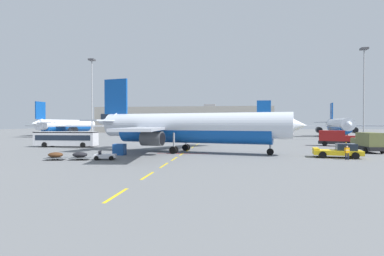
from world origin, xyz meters
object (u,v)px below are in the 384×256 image
(airliner_far_center, at_px, (338,125))
(fuel_service_truck, at_px, (368,142))
(airliner_foreground, at_px, (189,127))
(airliner_far_right, at_px, (67,126))
(apron_light_mast_far, at_px, (364,83))
(pushback_tug, at_px, (339,151))
(apron_shuttle_bus, at_px, (66,138))
(ground_power_truck, at_px, (336,138))
(airliner_mid_left, at_px, (222,126))
(uld_cargo_container, at_px, (120,149))
(baggage_train, at_px, (80,156))
(apron_light_mast_near, at_px, (92,89))
(ground_crew_worker, at_px, (347,152))

(airliner_far_center, height_order, fuel_service_truck, airliner_far_center)
(airliner_foreground, relative_size, airliner_far_right, 1.02)
(airliner_far_center, xyz_separation_m, apron_light_mast_far, (0.16, -18.86, 11.49))
(airliner_far_center, bearing_deg, airliner_far_right, 179.24)
(pushback_tug, bearing_deg, airliner_foreground, 167.15)
(apron_shuttle_bus, height_order, ground_power_truck, ground_power_truck)
(airliner_mid_left, height_order, airliner_far_right, airliner_far_right)
(pushback_tug, xyz_separation_m, uld_cargo_container, (-30.32, -0.24, -0.10))
(airliner_foreground, height_order, fuel_service_truck, airliner_foreground)
(airliner_far_center, distance_m, apron_light_mast_far, 22.09)
(ground_power_truck, bearing_deg, airliner_far_center, 70.99)
(airliner_foreground, height_order, uld_cargo_container, airliner_foreground)
(airliner_foreground, height_order, apron_shuttle_bus, airliner_foreground)
(airliner_foreground, distance_m, baggage_train, 17.01)
(apron_light_mast_near, bearing_deg, airliner_foreground, -49.20)
(apron_shuttle_bus, bearing_deg, airliner_far_center, 36.77)
(ground_crew_worker, distance_m, apron_light_mast_near, 75.84)
(airliner_far_center, distance_m, apron_light_mast_near, 80.00)
(ground_power_truck, height_order, ground_crew_worker, ground_power_truck)
(uld_cargo_container, height_order, apron_light_mast_near, apron_light_mast_near)
(ground_power_truck, bearing_deg, pushback_tug, -107.25)
(pushback_tug, xyz_separation_m, airliner_far_right, (-75.00, 64.14, 2.93))
(airliner_far_right, relative_size, apron_shuttle_bus, 2.79)
(airliner_far_right, distance_m, fuel_service_truck, 99.21)
(fuel_service_truck, distance_m, apron_light_mast_near, 75.06)
(airliner_far_center, xyz_separation_m, apron_shuttle_bus, (-66.96, -50.04, -2.20))
(ground_power_truck, distance_m, baggage_train, 49.08)
(pushback_tug, bearing_deg, baggage_train, -168.56)
(fuel_service_truck, relative_size, baggage_train, 0.81)
(baggage_train, bearing_deg, uld_cargo_container, 67.43)
(airliner_mid_left, bearing_deg, fuel_service_truck, -61.45)
(airliner_foreground, relative_size, apron_light_mast_near, 1.42)
(apron_shuttle_bus, bearing_deg, airliner_foreground, -17.79)
(apron_shuttle_bus, relative_size, baggage_train, 1.38)
(airliner_far_right, relative_size, ground_crew_worker, 19.10)
(airliner_far_center, xyz_separation_m, uld_cargo_container, (-51.24, -63.12, -3.15))
(airliner_foreground, distance_m, apron_light_mast_near, 55.61)
(fuel_service_truck, bearing_deg, apron_light_mast_near, 149.64)
(airliner_foreground, bearing_deg, pushback_tug, -12.85)
(airliner_far_right, distance_m, ground_crew_worker, 100.44)
(airliner_foreground, bearing_deg, airliner_far_right, 132.34)
(baggage_train, distance_m, uld_cargo_container, 6.98)
(apron_light_mast_near, bearing_deg, apron_shuttle_bus, -72.54)
(baggage_train, xyz_separation_m, apron_light_mast_near, (-23.47, 52.67, 14.65))
(fuel_service_truck, height_order, baggage_train, fuel_service_truck)
(airliner_foreground, height_order, pushback_tug, airliner_foreground)
(pushback_tug, xyz_separation_m, fuel_service_truck, (7.23, 8.68, 0.74))
(fuel_service_truck, bearing_deg, ground_power_truck, 91.76)
(apron_shuttle_bus, height_order, apron_light_mast_near, apron_light_mast_near)
(baggage_train, height_order, uld_cargo_container, uld_cargo_container)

